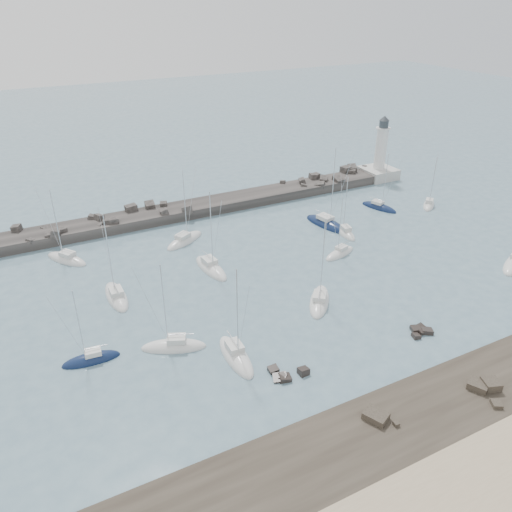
{
  "coord_description": "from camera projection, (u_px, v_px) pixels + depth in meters",
  "views": [
    {
      "loc": [
        -26.65,
        -45.58,
        37.55
      ],
      "look_at": [
        2.78,
        12.0,
        3.02
      ],
      "focal_mm": 35.0,
      "sensor_mm": 36.0,
      "label": 1
    }
  ],
  "objects": [
    {
      "name": "ground",
      "position": [
        279.0,
        320.0,
        64.19
      ],
      "size": [
        400.0,
        400.0,
        0.0
      ],
      "primitive_type": "plane",
      "color": "slate",
      "rests_on": "ground"
    },
    {
      "name": "rock_shelf",
      "position": [
        394.0,
        442.0,
        46.92
      ],
      "size": [
        140.0,
        12.0,
        1.83
      ],
      "color": "#2B241D",
      "rests_on": "ground"
    },
    {
      "name": "rock_cluster_near",
      "position": [
        285.0,
        376.0,
        54.79
      ],
      "size": [
        4.35,
        3.11,
        1.6
      ],
      "color": "black",
      "rests_on": "ground"
    },
    {
      "name": "rock_cluster_far",
      "position": [
        421.0,
        332.0,
        61.91
      ],
      "size": [
        3.49,
        2.6,
        1.31
      ],
      "color": "black",
      "rests_on": "ground"
    },
    {
      "name": "breakwater",
      "position": [
        141.0,
        221.0,
        90.89
      ],
      "size": [
        115.0,
        7.29,
        4.81
      ],
      "color": "#2D2A28",
      "rests_on": "ground"
    },
    {
      "name": "lighthouse",
      "position": [
        379.0,
        165.0,
        111.45
      ],
      "size": [
        7.0,
        7.0,
        14.6
      ],
      "color": "#ABABA6",
      "rests_on": "ground"
    },
    {
      "name": "sailboat_1",
      "position": [
        67.0,
        260.0,
        78.37
      ],
      "size": [
        6.6,
        7.96,
        12.7
      ],
      "color": "silver",
      "rests_on": "ground"
    },
    {
      "name": "sailboat_2",
      "position": [
        91.0,
        360.0,
        57.14
      ],
      "size": [
        6.65,
        2.56,
        10.45
      ],
      "color": "#0E1B3D",
      "rests_on": "ground"
    },
    {
      "name": "sailboat_3",
      "position": [
        117.0,
        297.0,
        68.84
      ],
      "size": [
        2.62,
        8.36,
        13.25
      ],
      "color": "silver",
      "rests_on": "ground"
    },
    {
      "name": "sailboat_4",
      "position": [
        185.0,
        241.0,
        84.26
      ],
      "size": [
        8.62,
        6.48,
        13.35
      ],
      "color": "silver",
      "rests_on": "ground"
    },
    {
      "name": "sailboat_5",
      "position": [
        174.0,
        347.0,
        59.2
      ],
      "size": [
        8.05,
        5.22,
        12.35
      ],
      "color": "silver",
      "rests_on": "ground"
    },
    {
      "name": "sailboat_6",
      "position": [
        211.0,
        268.0,
        75.86
      ],
      "size": [
        3.5,
        8.93,
        13.84
      ],
      "color": "silver",
      "rests_on": "ground"
    },
    {
      "name": "sailboat_7",
      "position": [
        319.0,
        302.0,
        67.76
      ],
      "size": [
        7.22,
        8.05,
        13.19
      ],
      "color": "silver",
      "rests_on": "ground"
    },
    {
      "name": "sailboat_8",
      "position": [
        327.0,
        225.0,
        90.08
      ],
      "size": [
        4.99,
        10.31,
        15.53
      ],
      "color": "#0E1B3D",
      "rests_on": "ground"
    },
    {
      "name": "sailboat_9",
      "position": [
        340.0,
        254.0,
        80.14
      ],
      "size": [
        6.92,
        3.87,
        10.57
      ],
      "color": "silver",
      "rests_on": "ground"
    },
    {
      "name": "sailboat_10",
      "position": [
        345.0,
        233.0,
        87.11
      ],
      "size": [
        3.25,
        7.14,
        11.05
      ],
      "color": "silver",
      "rests_on": "ground"
    },
    {
      "name": "sailboat_12",
      "position": [
        429.0,
        205.0,
        98.22
      ],
      "size": [
        6.35,
        5.79,
        10.64
      ],
      "color": "silver",
      "rests_on": "ground"
    },
    {
      "name": "sailboat_13",
      "position": [
        236.0,
        357.0,
        57.6
      ],
      "size": [
        2.82,
        8.32,
        13.21
      ],
      "color": "silver",
      "rests_on": "ground"
    },
    {
      "name": "sailboat_14",
      "position": [
        379.0,
        208.0,
        97.14
      ],
      "size": [
        4.62,
        7.84,
        11.85
      ],
      "color": "#0E1B3D",
      "rests_on": "ground"
    }
  ]
}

